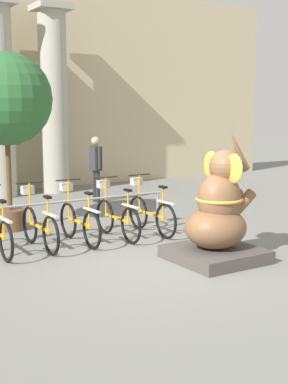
{
  "coord_description": "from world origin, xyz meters",
  "views": [
    {
      "loc": [
        -4.35,
        -6.54,
        2.33
      ],
      "look_at": [
        0.23,
        0.76,
        1.0
      ],
      "focal_mm": 50.0,
      "sensor_mm": 36.0,
      "label": 1
    }
  ],
  "objects_px": {
    "elephant_statue": "(218,217)",
    "person_pedestrian": "(96,163)",
    "potted_tree": "(6,102)",
    "bicycle_1": "(39,225)",
    "bicycle_3": "(116,216)",
    "bicycle_4": "(150,212)",
    "bicycle_2": "(79,220)"
  },
  "relations": [
    {
      "from": "elephant_statue",
      "to": "person_pedestrian",
      "type": "relative_size",
      "value": 1.22
    },
    {
      "from": "potted_tree",
      "to": "bicycle_1",
      "type": "bearing_deg",
      "value": -91.82
    },
    {
      "from": "bicycle_3",
      "to": "potted_tree",
      "type": "xyz_separation_m",
      "value": [
        -1.42,
        1.72,
        2.06
      ]
    },
    {
      "from": "elephant_statue",
      "to": "potted_tree",
      "type": "xyz_separation_m",
      "value": [
        -2.06,
        3.82,
        1.79
      ]
    },
    {
      "from": "bicycle_3",
      "to": "bicycle_4",
      "type": "xyz_separation_m",
      "value": [
        0.74,
        -0.01,
        0.0
      ]
    },
    {
      "from": "bicycle_1",
      "to": "bicycle_2",
      "type": "height_order",
      "value": "same"
    },
    {
      "from": "bicycle_4",
      "to": "bicycle_3",
      "type": "bearing_deg",
      "value": 179.49
    },
    {
      "from": "bicycle_4",
      "to": "person_pedestrian",
      "type": "bearing_deg",
      "value": 78.97
    },
    {
      "from": "elephant_statue",
      "to": "bicycle_2",
      "type": "bearing_deg",
      "value": 122.58
    },
    {
      "from": "bicycle_1",
      "to": "bicycle_3",
      "type": "height_order",
      "value": "same"
    },
    {
      "from": "bicycle_2",
      "to": "elephant_statue",
      "type": "relative_size",
      "value": 0.8
    },
    {
      "from": "person_pedestrian",
      "to": "potted_tree",
      "type": "distance_m",
      "value": 3.75
    },
    {
      "from": "bicycle_4",
      "to": "bicycle_1",
      "type": "bearing_deg",
      "value": 178.72
    },
    {
      "from": "person_pedestrian",
      "to": "potted_tree",
      "type": "relative_size",
      "value": 0.49
    },
    {
      "from": "bicycle_4",
      "to": "bicycle_2",
      "type": "bearing_deg",
      "value": 177.89
    },
    {
      "from": "bicycle_2",
      "to": "potted_tree",
      "type": "xyz_separation_m",
      "value": [
        -0.68,
        1.67,
        2.06
      ]
    },
    {
      "from": "bicycle_4",
      "to": "elephant_statue",
      "type": "bearing_deg",
      "value": -92.64
    },
    {
      "from": "bicycle_2",
      "to": "bicycle_3",
      "type": "distance_m",
      "value": 0.74
    },
    {
      "from": "bicycle_1",
      "to": "person_pedestrian",
      "type": "xyz_separation_m",
      "value": [
        2.92,
        3.6,
        0.59
      ]
    },
    {
      "from": "bicycle_1",
      "to": "person_pedestrian",
      "type": "bearing_deg",
      "value": 50.98
    },
    {
      "from": "bicycle_4",
      "to": "potted_tree",
      "type": "distance_m",
      "value": 3.44
    },
    {
      "from": "person_pedestrian",
      "to": "bicycle_4",
      "type": "bearing_deg",
      "value": -101.03
    },
    {
      "from": "elephant_statue",
      "to": "potted_tree",
      "type": "distance_m",
      "value": 4.7
    },
    {
      "from": "bicycle_1",
      "to": "person_pedestrian",
      "type": "distance_m",
      "value": 4.67
    },
    {
      "from": "person_pedestrian",
      "to": "potted_tree",
      "type": "xyz_separation_m",
      "value": [
        -2.87,
        -1.93,
        1.47
      ]
    },
    {
      "from": "bicycle_1",
      "to": "bicycle_3",
      "type": "relative_size",
      "value": 1.0
    },
    {
      "from": "bicycle_4",
      "to": "elephant_statue",
      "type": "height_order",
      "value": "elephant_statue"
    },
    {
      "from": "bicycle_2",
      "to": "bicycle_3",
      "type": "xyz_separation_m",
      "value": [
        0.74,
        -0.05,
        0.0
      ]
    },
    {
      "from": "bicycle_1",
      "to": "bicycle_4",
      "type": "bearing_deg",
      "value": -1.28
    },
    {
      "from": "bicycle_2",
      "to": "bicycle_4",
      "type": "bearing_deg",
      "value": -2.11
    },
    {
      "from": "bicycle_3",
      "to": "person_pedestrian",
      "type": "distance_m",
      "value": 3.97
    },
    {
      "from": "bicycle_3",
      "to": "potted_tree",
      "type": "bearing_deg",
      "value": 129.53
    }
  ]
}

